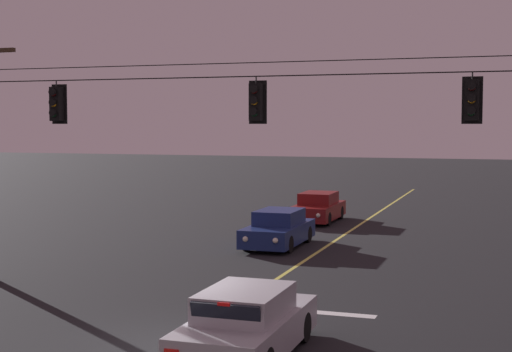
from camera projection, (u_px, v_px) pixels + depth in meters
The scene contains 10 objects.
ground_plane at pixel (174, 346), 15.96m from camera, with size 180.00×180.00×0.00m, color black.
lane_centre_stripe at pixel (303, 262), 25.73m from camera, with size 0.14×60.00×0.01m, color #D1C64C.
stop_bar_paint at pixel (308, 311), 18.88m from camera, with size 3.40×0.36×0.01m, color silver.
signal_span_assembly at pixel (244, 157), 19.80m from camera, with size 17.55×0.32×7.26m.
traffic_light_leftmost at pixel (56, 104), 21.47m from camera, with size 0.48×0.41×1.22m.
traffic_light_left_inner at pixel (256, 102), 19.57m from camera, with size 0.48×0.41×1.22m.
traffic_light_centre at pixel (472, 100), 17.87m from camera, with size 0.48×0.41×1.22m.
car_waiting_near_lane at pixel (247, 325), 15.18m from camera, with size 1.80×4.33×1.39m.
car_oncoming_lead at pixel (278, 229), 28.91m from camera, with size 1.80×4.42×1.39m.
car_oncoming_trailing at pixel (318, 208), 36.22m from camera, with size 1.80×4.42×1.39m.
Camera 1 is at (6.64, -14.30, 4.65)m, focal length 53.52 mm.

